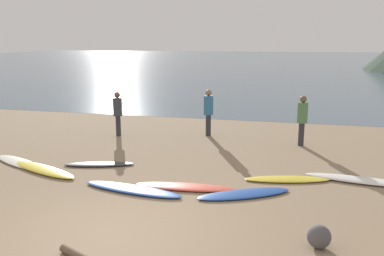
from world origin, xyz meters
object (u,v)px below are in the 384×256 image
object	(u,v)px
surfboard_6	(287,179)
surfboard_7	(362,180)
surfboard_5	(244,194)
surfboard_0	(19,162)
person_1	(302,116)
person_2	(208,109)
surfboard_3	(132,189)
surfboard_2	(99,164)
beach_rock_near	(319,237)
surfboard_4	(186,187)
person_0	(118,110)
surfboard_1	(43,169)

from	to	relation	value
surfboard_6	surfboard_7	distance (m)	1.79
surfboard_5	surfboard_0	bearing A→B (deg)	143.63
surfboard_5	person_1	distance (m)	5.03
surfboard_7	person_2	world-z (taller)	person_2
surfboard_3	surfboard_5	size ratio (longest dim) A/B	1.15
surfboard_2	surfboard_3	bearing A→B (deg)	-61.08
surfboard_0	beach_rock_near	xyz separation A→B (m)	(7.86, -2.89, 0.16)
surfboard_4	person_2	world-z (taller)	person_2
surfboard_4	surfboard_7	bearing A→B (deg)	14.90
surfboard_4	person_1	bearing A→B (deg)	55.90
person_1	person_0	bearing A→B (deg)	-168.53
surfboard_5	surfboard_6	world-z (taller)	surfboard_5
person_1	person_2	world-z (taller)	person_2
surfboard_3	person_0	world-z (taller)	person_0
surfboard_5	surfboard_2	bearing A→B (deg)	134.66
surfboard_1	person_2	distance (m)	6.10
person_1	beach_rock_near	bearing A→B (deg)	-78.30
surfboard_0	surfboard_5	distance (m)	6.44
surfboard_0	surfboard_3	distance (m)	4.06
surfboard_6	person_1	world-z (taller)	person_1
surfboard_0	surfboard_5	xyz separation A→B (m)	(6.39, -0.87, 0.00)
person_1	beach_rock_near	size ratio (longest dim) A/B	4.13
surfboard_3	surfboard_5	bearing A→B (deg)	16.86
surfboard_1	surfboard_5	xyz separation A→B (m)	(5.34, -0.44, -0.01)
surfboard_0	surfboard_6	distance (m)	7.32
surfboard_2	surfboard_4	distance (m)	2.98
surfboard_0	person_0	bearing A→B (deg)	95.95
surfboard_1	person_1	bearing A→B (deg)	54.84
surfboard_0	surfboard_2	world-z (taller)	surfboard_2
surfboard_6	surfboard_1	bearing A→B (deg)	173.64
surfboard_3	person_2	xyz separation A→B (m)	(0.59, 5.74, 0.94)
surfboard_3	beach_rock_near	xyz separation A→B (m)	(3.98, -1.68, 0.16)
person_0	beach_rock_near	bearing A→B (deg)	-143.91
surfboard_0	surfboard_6	bearing A→B (deg)	28.47
surfboard_0	surfboard_2	bearing A→B (deg)	34.89
person_2	surfboard_1	bearing A→B (deg)	177.11
surfboard_4	person_0	bearing A→B (deg)	124.64
surfboard_0	person_1	bearing A→B (deg)	52.61
surfboard_2	beach_rock_near	distance (m)	6.47
surfboard_3	surfboard_6	world-z (taller)	surfboard_3
surfboard_0	surfboard_2	distance (m)	2.30
surfboard_3	person_2	world-z (taller)	person_2
surfboard_2	surfboard_1	bearing A→B (deg)	-163.54
surfboard_6	surfboard_7	xyz separation A→B (m)	(1.76, 0.30, 0.02)
person_0	beach_rock_near	size ratio (longest dim) A/B	4.00
surfboard_0	surfboard_1	bearing A→B (deg)	3.36
surfboard_5	beach_rock_near	world-z (taller)	beach_rock_near
surfboard_3	surfboard_6	size ratio (longest dim) A/B	1.18
person_1	person_2	distance (m)	3.27
surfboard_1	surfboard_4	bearing A→B (deg)	16.86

